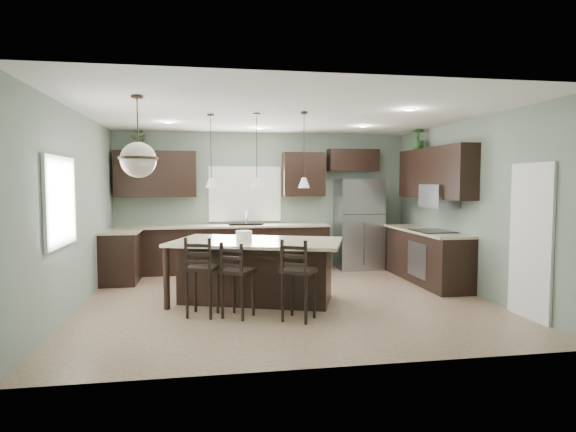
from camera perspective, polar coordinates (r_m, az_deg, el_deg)
The scene contains 32 objects.
ground at distance 7.46m, azimuth -0.25°, elevation -9.84°, with size 6.00×6.00×0.00m, color #9E8466.
pantry_door at distance 7.01m, azimuth 26.82°, elevation -2.70°, with size 0.04×0.82×2.04m, color white.
window_back at distance 9.92m, azimuth -5.12°, elevation 2.62°, with size 1.35×0.02×1.00m, color white.
window_left at distance 6.60m, azimuth -25.49°, elevation 1.57°, with size 0.02×1.10×1.00m, color white.
left_return_cabs at distance 9.08m, azimuth -19.23°, elevation -4.69°, with size 0.60×0.90×0.90m, color black.
left_return_countertop at distance 9.01m, azimuth -19.17°, elevation -1.73°, with size 0.66×0.96×0.04m, color #BFB891.
back_lower_cabs at distance 9.70m, azimuth -7.61°, elevation -3.95°, with size 4.20×0.60×0.90m, color black.
back_countertop at distance 9.62m, azimuth -7.63°, elevation -1.20°, with size 4.20×0.66×0.04m, color #BFB891.
sink_inset at distance 9.65m, azimuth -4.96°, elevation -1.07°, with size 0.70×0.45×0.01m, color gray.
faucet at distance 9.61m, azimuth -4.95°, elevation -0.23°, with size 0.02×0.02×0.28m, color silver.
back_upper_left at distance 9.78m, azimuth -15.38°, elevation 4.82°, with size 1.55×0.34×0.90m, color black.
back_upper_right at distance 9.93m, azimuth 1.88°, elevation 4.95°, with size 0.85×0.34×0.90m, color black.
fridge_header at distance 10.20m, azimuth 7.71°, elevation 6.58°, with size 1.05×0.34×0.45m, color black.
right_lower_cabs at distance 9.01m, azimuth 16.05°, elevation -4.68°, with size 0.60×2.35×0.90m, color black.
right_countertop at distance 8.95m, azimuth 15.99°, elevation -1.71°, with size 0.66×2.35×0.04m, color #BFB891.
cooktop at distance 8.70m, azimuth 16.78°, elevation -1.72°, with size 0.58×0.75×0.02m, color black.
wall_oven_front at distance 8.64m, azimuth 15.01°, elevation -5.03°, with size 0.01×0.72×0.60m, color gray.
right_upper_cabs at distance 8.97m, azimuth 16.99°, elevation 4.88°, with size 0.34×2.35×0.90m, color black.
microwave at distance 8.71m, azimuth 17.45°, elevation 2.27°, with size 0.40×0.75×0.40m, color gray.
refrigerator at distance 10.08m, azimuth 8.34°, elevation -0.94°, with size 0.90×0.74×1.85m, color #97979F.
kitchen_island at distance 7.24m, azimuth -3.66°, elevation -6.54°, with size 2.46×1.40×0.92m, color black.
serving_dish at distance 7.21m, azimuth -5.23°, elevation -2.31°, with size 0.24×0.24×0.14m, color silver.
bar_stool_left at distance 6.54m, azimuth -10.10°, elevation -7.07°, with size 0.40×0.40×1.07m, color black.
bar_stool_center at distance 6.43m, azimuth -5.95°, elevation -7.49°, with size 0.38×0.38×1.01m, color black.
bar_stool_right at distance 6.25m, azimuth 1.29°, elevation -7.54°, with size 0.40×0.40×1.07m, color black.
pendant_left at distance 7.32m, azimuth -9.12°, elevation 7.59°, with size 0.17×0.17×1.10m, color silver, non-canonical shape.
pendant_center at distance 7.13m, azimuth -3.73°, elevation 7.73°, with size 0.17×0.17×1.10m, color white, non-canonical shape.
pendant_right at distance 7.00m, azimuth 1.91°, elevation 7.80°, with size 0.17×0.17×1.10m, color white, non-canonical shape.
chandelier at distance 5.98m, azimuth -17.37°, elevation 8.95°, with size 0.46×0.46×0.96m, color beige, non-canonical shape.
plant_back_left at distance 9.81m, azimuth -17.25°, elevation 8.51°, with size 0.34×0.29×0.38m, color #365625.
plant_right_wall at distance 9.58m, azimuth 15.15°, elevation 8.85°, with size 0.24×0.24×0.43m, color #285123.
room_shell at distance 7.24m, azimuth -0.25°, elevation 3.32°, with size 6.00×6.00×6.00m.
Camera 1 is at (-1.18, -7.15, 1.79)m, focal length 30.00 mm.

